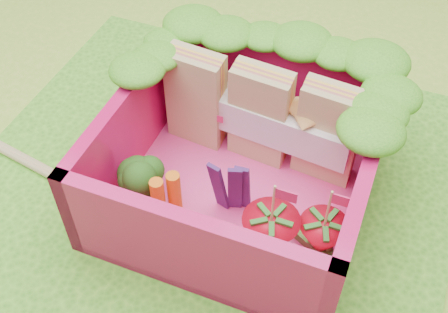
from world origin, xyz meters
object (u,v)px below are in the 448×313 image
strawberry_right (322,238)px  broccoli (139,178)px  sandwich_stack (261,115)px  chopsticks (32,164)px  bento_box (241,158)px  strawberry_left (270,236)px

strawberry_right → broccoli: bearing=-178.7°
sandwich_stack → chopsticks: 1.32m
bento_box → sandwich_stack: sandwich_stack is taller
bento_box → strawberry_left: strawberry_left is taller
bento_box → sandwich_stack: size_ratio=1.21×
sandwich_stack → broccoli: (-0.45, -0.55, -0.11)m
strawberry_left → chopsticks: (-1.43, 0.08, -0.17)m
broccoli → sandwich_stack: bearing=50.7°
sandwich_stack → broccoli: 0.72m
bento_box → sandwich_stack: 0.29m
broccoli → strawberry_left: 0.72m
bento_box → broccoli: (-0.45, -0.27, -0.06)m
strawberry_right → strawberry_left: bearing=-158.5°
broccoli → chopsticks: size_ratio=0.14×
chopsticks → sandwich_stack: bearing=24.8°
strawberry_left → chopsticks: strawberry_left is taller
strawberry_right → chopsticks: size_ratio=0.22×
chopsticks → strawberry_right: bearing=0.2°
sandwich_stack → strawberry_right: sandwich_stack is taller
bento_box → strawberry_right: (0.50, -0.25, -0.10)m
strawberry_right → chopsticks: 1.66m
sandwich_stack → strawberry_left: sandwich_stack is taller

